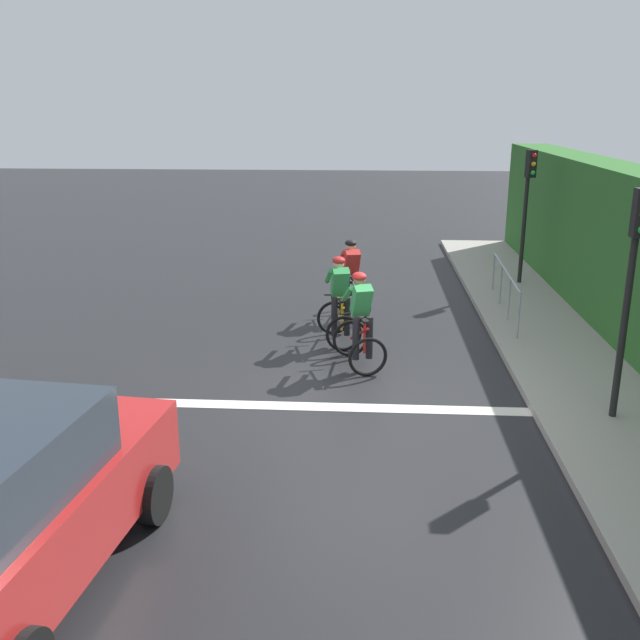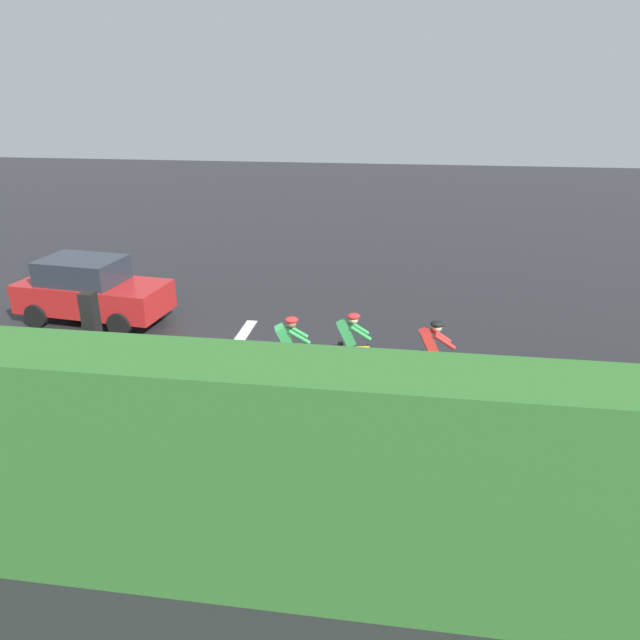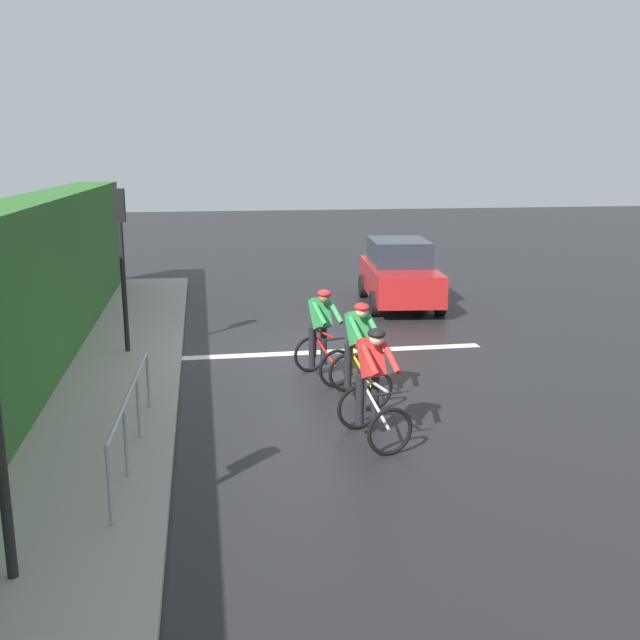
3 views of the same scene
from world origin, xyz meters
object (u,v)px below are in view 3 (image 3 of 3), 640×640
cyclist_mid (322,336)px  car_red (399,273)px  cyclist_lead (373,387)px  cyclist_second (359,354)px  traffic_light_near_crossing (122,247)px  pedestrian_railing_kerbside (131,406)px

cyclist_mid → car_red: (-3.17, -6.16, 0.08)m
cyclist_lead → cyclist_second: same height
cyclist_second → car_red: 7.92m
cyclist_lead → traffic_light_near_crossing: 6.55m
pedestrian_railing_kerbside → car_red: bearing=-123.5°
car_red → pedestrian_railing_kerbside: (6.22, 9.40, -0.08)m
car_red → pedestrian_railing_kerbside: bearing=56.5°
cyclist_mid → pedestrian_railing_kerbside: (3.05, 3.24, -0.00)m
cyclist_second → cyclist_mid: 1.32m
cyclist_mid → car_red: car_red is taller
cyclist_second → traffic_light_near_crossing: (4.02, -3.39, 1.43)m
cyclist_lead → traffic_light_near_crossing: size_ratio=0.50×
cyclist_lead → car_red: (-2.95, -9.15, 0.08)m
pedestrian_railing_kerbside → cyclist_mid: bearing=-133.3°
cyclist_lead → pedestrian_railing_kerbside: cyclist_lead is taller
cyclist_second → cyclist_lead: bearing=83.9°
cyclist_lead → cyclist_mid: bearing=-85.9°
cyclist_mid → cyclist_second: bearing=107.7°
car_red → cyclist_second: bearing=69.6°
cyclist_lead → cyclist_second: (-0.19, -1.73, 0.00)m
cyclist_lead → traffic_light_near_crossing: (3.83, -5.12, 1.43)m
cyclist_second → cyclist_mid: bearing=-72.3°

